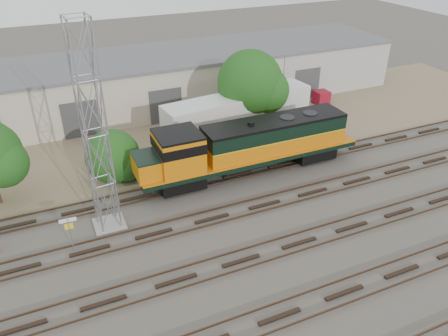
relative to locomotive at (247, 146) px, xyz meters
name	(u,v)px	position (x,y,z in m)	size (l,w,h in m)	color
ground	(221,232)	(-4.74, -6.00, -2.45)	(140.00, 140.00, 0.00)	#47423A
dirt_strip	(156,138)	(-4.74, 9.00, -2.44)	(80.00, 16.00, 0.02)	#726047
tracks	(241,261)	(-4.74, -9.00, -2.37)	(80.00, 20.40, 0.28)	black
warehouse	(133,83)	(-4.70, 16.98, 0.21)	(58.40, 10.40, 5.30)	#C0B6A0
locomotive	(247,146)	(0.00, 0.00, 0.00)	(17.81, 3.12, 4.28)	black
signal_tower	(95,137)	(-11.14, -2.43, 4.05)	(1.96, 1.96, 13.30)	gray
sign_post	(69,228)	(-13.61, -3.97, -0.76)	(0.99, 0.09, 2.41)	gray
semi_trailer	(242,111)	(2.35, 5.74, 0.22)	(14.02, 4.42, 4.24)	silver
dumpster_blue	(291,94)	(11.43, 12.14, -1.70)	(1.60, 1.50, 1.50)	navy
dumpster_red	(321,97)	(13.95, 10.00, -1.75)	(1.50, 1.40, 1.40)	maroon
tree_mid	(116,158)	(-9.30, 3.45, -0.73)	(4.35, 4.14, 4.14)	#382619
tree_east	(254,85)	(3.73, 6.19, 2.33)	(6.09, 5.80, 7.83)	#382619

